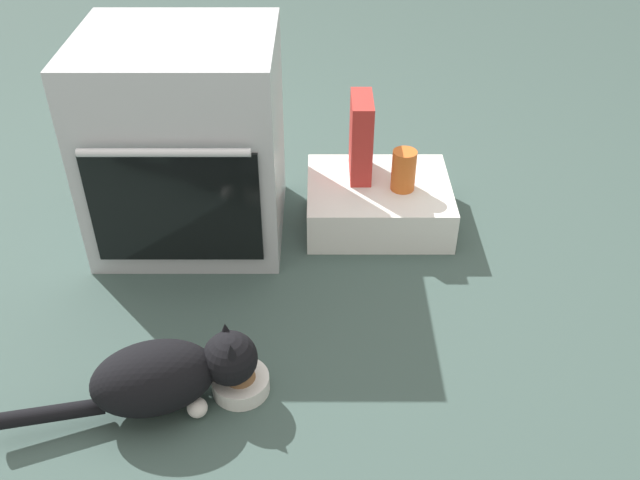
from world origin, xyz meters
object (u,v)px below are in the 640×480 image
Objects in this scene: oven at (187,141)px; food_bowl at (241,382)px; cat at (168,375)px; cereal_box at (362,137)px; pantry_cabinet at (379,202)px; sauce_jar at (405,170)px.

oven is 0.82m from food_bowl.
cereal_box is at bearing 44.03° from cat.
food_bowl is (0.22, -0.73, -0.31)m from oven.
cereal_box is at bearing 133.20° from pantry_cabinet.
cereal_box is at bearing 145.29° from sauce_jar.
oven is at bearing -178.72° from sauce_jar.
cereal_box reaches higher than cat.
oven is at bearing -175.98° from pantry_cabinet.
cereal_box reaches higher than food_bowl.
food_bowl is at bearing -117.67° from pantry_cabinet.
sauce_jar is at bearing -20.72° from pantry_cabinet.
cereal_box is (-0.06, 0.07, 0.21)m from pantry_cabinet.
oven is 4.49× the size of food_bowl.
food_bowl is 0.90m from sauce_jar.
pantry_cabinet reaches higher than food_bowl.
oven reaches higher than pantry_cabinet.
cat is (-0.17, -0.05, 0.08)m from food_bowl.
pantry_cabinet is at bearing 38.97° from cat.
cat reaches higher than food_bowl.
cat reaches higher than pantry_cabinet.
food_bowl is 1.07× the size of sauce_jar.
cereal_box is (0.34, 0.84, 0.26)m from food_bowl.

